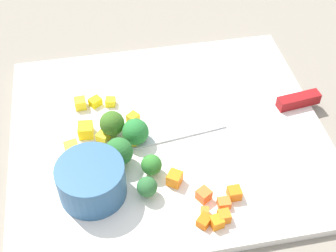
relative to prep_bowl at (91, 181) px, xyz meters
name	(u,v)px	position (x,y,z in m)	size (l,w,h in m)	color
ground_plane	(168,137)	(-0.11, -0.08, -0.04)	(4.00, 4.00, 0.00)	gray
cutting_board	(168,134)	(-0.11, -0.08, -0.03)	(0.43, 0.38, 0.01)	white
prep_bowl	(91,181)	(0.00, 0.00, 0.00)	(0.08, 0.08, 0.05)	#315D89
chef_knife	(248,114)	(-0.22, -0.09, -0.02)	(0.32, 0.06, 0.02)	silver
carrot_dice_0	(204,195)	(-0.13, 0.03, -0.02)	(0.02, 0.02, 0.01)	orange
carrot_dice_1	(224,216)	(-0.15, 0.07, -0.02)	(0.01, 0.01, 0.01)	orange
carrot_dice_2	(234,193)	(-0.17, 0.04, -0.02)	(0.02, 0.01, 0.01)	orange
carrot_dice_3	(204,221)	(-0.12, 0.07, -0.02)	(0.02, 0.01, 0.01)	orange
carrot_dice_4	(224,203)	(-0.15, 0.05, -0.02)	(0.01, 0.02, 0.01)	orange
carrot_dice_5	(217,222)	(-0.14, 0.07, -0.02)	(0.01, 0.01, 0.01)	orange
carrot_dice_6	(205,212)	(-0.13, 0.06, -0.02)	(0.01, 0.01, 0.01)	orange
carrot_dice_7	(175,178)	(-0.10, 0.00, -0.02)	(0.02, 0.02, 0.02)	orange
pepper_dice_0	(133,118)	(-0.06, -0.11, -0.02)	(0.01, 0.01, 0.01)	yellow
pepper_dice_1	(80,103)	(0.01, -0.15, -0.02)	(0.02, 0.02, 0.02)	yellow
pepper_dice_2	(111,102)	(-0.04, -0.15, -0.02)	(0.01, 0.01, 0.01)	yellow
pepper_dice_3	(131,140)	(-0.06, -0.07, -0.02)	(0.02, 0.02, 0.01)	yellow
pepper_dice_4	(95,102)	(-0.01, -0.15, -0.02)	(0.01, 0.02, 0.01)	yellow
pepper_dice_5	(86,130)	(0.00, -0.10, -0.01)	(0.02, 0.02, 0.02)	yellow
pepper_dice_6	(107,155)	(-0.02, -0.05, -0.02)	(0.01, 0.01, 0.01)	yellow
pepper_dice_7	(82,156)	(0.01, -0.05, -0.02)	(0.02, 0.02, 0.01)	yellow
pepper_dice_8	(103,137)	(-0.02, -0.08, -0.02)	(0.02, 0.01, 0.01)	yellow
pepper_dice_9	(72,150)	(0.02, -0.07, -0.01)	(0.02, 0.02, 0.02)	yellow
broccoli_floret_0	(147,187)	(-0.06, 0.02, -0.01)	(0.03, 0.03, 0.03)	#84AA63
broccoli_floret_1	(151,165)	(-0.07, -0.02, -0.01)	(0.03, 0.03, 0.03)	#87BA6C
broccoli_floret_2	(119,152)	(-0.04, -0.04, 0.00)	(0.04, 0.04, 0.04)	#84B454
broccoli_floret_3	(135,132)	(-0.06, -0.07, -0.01)	(0.04, 0.04, 0.04)	#86C262
broccoli_floret_4	(112,124)	(-0.03, -0.09, 0.00)	(0.03, 0.03, 0.04)	#91BD5F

